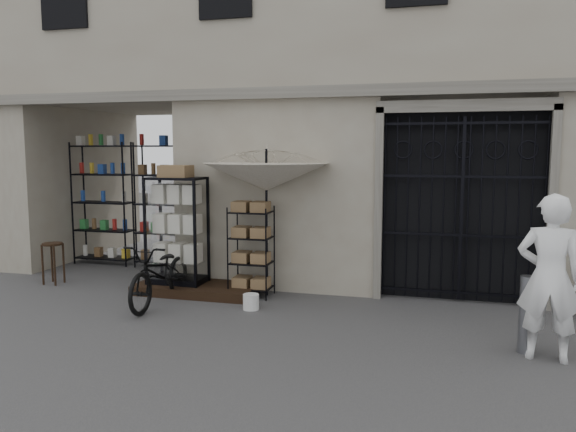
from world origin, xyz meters
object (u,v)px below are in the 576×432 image
(display_cabinet, at_px, (177,236))
(market_umbrella, at_px, (266,169))
(shopkeeper, at_px, (545,359))
(bicycle, at_px, (162,304))
(wooden_stool, at_px, (53,262))
(wire_rack, at_px, (251,253))
(white_bucket, at_px, (251,302))
(steel_bollard, at_px, (526,315))

(display_cabinet, relative_size, market_umbrella, 0.67)
(shopkeeper, bearing_deg, display_cabinet, -10.27)
(bicycle, relative_size, shopkeeper, 0.98)
(bicycle, height_order, wooden_stool, bicycle)
(wire_rack, relative_size, wooden_stool, 2.00)
(wire_rack, bearing_deg, market_umbrella, 42.01)
(white_bucket, xyz_separation_m, wooden_stool, (-3.88, 0.60, 0.27))
(market_umbrella, height_order, bicycle, market_umbrella)
(wire_rack, bearing_deg, shopkeeper, -3.16)
(market_umbrella, bearing_deg, display_cabinet, -174.43)
(white_bucket, distance_m, wooden_stool, 3.93)
(market_umbrella, bearing_deg, white_bucket, -89.03)
(wire_rack, bearing_deg, display_cabinet, -157.81)
(market_umbrella, relative_size, wooden_stool, 3.90)
(wire_rack, relative_size, market_umbrella, 0.51)
(display_cabinet, relative_size, wire_rack, 1.31)
(wire_rack, distance_m, bicycle, 1.60)
(steel_bollard, distance_m, shopkeeper, 0.52)
(wooden_stool, xyz_separation_m, steel_bollard, (7.54, -1.44, 0.07))
(steel_bollard, bearing_deg, wire_rack, 158.01)
(display_cabinet, bearing_deg, wooden_stool, -171.26)
(white_bucket, xyz_separation_m, shopkeeper, (3.86, -1.00, -0.11))
(display_cabinet, height_order, steel_bollard, display_cabinet)
(market_umbrella, distance_m, white_bucket, 2.10)
(wire_rack, relative_size, steel_bollard, 1.60)
(shopkeeper, bearing_deg, white_bucket, -7.43)
(display_cabinet, xyz_separation_m, wooden_stool, (-2.36, -0.09, -0.56))
(white_bucket, bearing_deg, market_umbrella, 90.97)
(display_cabinet, xyz_separation_m, market_umbrella, (1.51, 0.15, 1.11))
(white_bucket, distance_m, bicycle, 1.42)
(wire_rack, bearing_deg, white_bucket, -51.84)
(wooden_stool, height_order, steel_bollard, steel_bollard)
(market_umbrella, height_order, wooden_stool, market_umbrella)
(wooden_stool, bearing_deg, market_umbrella, 3.46)
(wooden_stool, height_order, shopkeeper, wooden_stool)
(market_umbrella, distance_m, wooden_stool, 4.21)
(steel_bollard, bearing_deg, wooden_stool, 169.20)
(wooden_stool, relative_size, shopkeeper, 0.39)
(wire_rack, distance_m, steel_bollard, 4.22)
(steel_bollard, relative_size, shopkeeper, 0.48)
(white_bucket, bearing_deg, steel_bollard, -12.94)
(display_cabinet, bearing_deg, white_bucket, -17.60)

